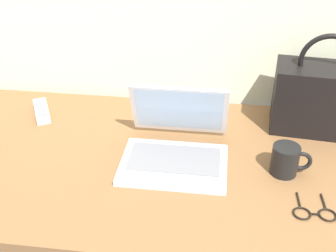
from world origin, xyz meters
The scene contains 6 objects.
desk centered at (0.00, 0.00, 0.01)m, with size 1.60×0.76×0.03m.
laptop centered at (0.04, 0.02, 0.07)m, with size 0.31×0.30×0.21m.
coffee_mug centered at (0.36, -0.02, 0.08)m, with size 0.11×0.08×0.09m.
remote_control_near centered at (-0.46, 0.22, 0.04)m, with size 0.11×0.16×0.02m.
eyeglasses centered at (0.42, -0.18, 0.03)m, with size 0.11×0.11×0.01m.
handbag centered at (0.49, 0.25, 0.15)m, with size 0.31×0.19×0.33m.
Camera 1 is at (0.16, -1.04, 0.80)m, focal length 45.93 mm.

